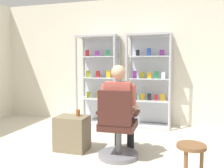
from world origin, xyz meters
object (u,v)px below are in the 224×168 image
(display_cabinet_right, at_px, (149,80))
(wooden_stool, at_px, (191,152))
(office_chair, at_px, (117,131))
(storage_crate, at_px, (72,133))
(tea_glass, at_px, (78,113))
(display_cabinet_left, at_px, (99,79))
(seated_shopkeeper, at_px, (120,106))

(display_cabinet_right, xyz_separation_m, wooden_stool, (0.75, -2.24, -0.62))
(wooden_stool, bearing_deg, office_chair, 157.37)
(storage_crate, bearing_deg, wooden_stool, -17.54)
(display_cabinet_right, height_order, storage_crate, display_cabinet_right)
(tea_glass, bearing_deg, storage_crate, -155.97)
(display_cabinet_left, distance_m, display_cabinet_right, 1.10)
(display_cabinet_left, xyz_separation_m, office_chair, (0.91, -1.85, -0.57))
(storage_crate, bearing_deg, display_cabinet_right, 61.19)
(seated_shopkeeper, xyz_separation_m, storage_crate, (-0.74, -0.02, -0.45))
(office_chair, xyz_separation_m, storage_crate, (-0.75, 0.14, -0.14))
(seated_shopkeeper, bearing_deg, wooden_stool, -30.42)
(seated_shopkeeper, xyz_separation_m, wooden_stool, (0.95, -0.56, -0.37))
(tea_glass, xyz_separation_m, wooden_stool, (1.61, -0.57, -0.23))
(seated_shopkeeper, bearing_deg, tea_glass, 178.77)
(storage_crate, height_order, tea_glass, tea_glass)
(display_cabinet_left, relative_size, display_cabinet_right, 1.00)
(office_chair, distance_m, seated_shopkeeper, 0.36)
(display_cabinet_right, height_order, seated_shopkeeper, display_cabinet_right)
(tea_glass, relative_size, wooden_stool, 0.24)
(display_cabinet_left, xyz_separation_m, display_cabinet_right, (1.10, -0.00, -0.00))
(office_chair, bearing_deg, tea_glass, 164.98)
(storage_crate, relative_size, wooden_stool, 1.22)
(display_cabinet_right, height_order, wooden_stool, display_cabinet_right)
(storage_crate, distance_m, wooden_stool, 1.78)
(display_cabinet_right, distance_m, office_chair, 1.94)
(display_cabinet_right, bearing_deg, storage_crate, -118.81)
(display_cabinet_left, relative_size, office_chair, 1.98)
(storage_crate, bearing_deg, office_chair, -10.65)
(office_chair, relative_size, storage_crate, 1.86)
(display_cabinet_left, relative_size, tea_glass, 18.32)
(office_chair, xyz_separation_m, wooden_stool, (0.95, -0.39, -0.06))
(storage_crate, bearing_deg, seated_shopkeeper, 1.79)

